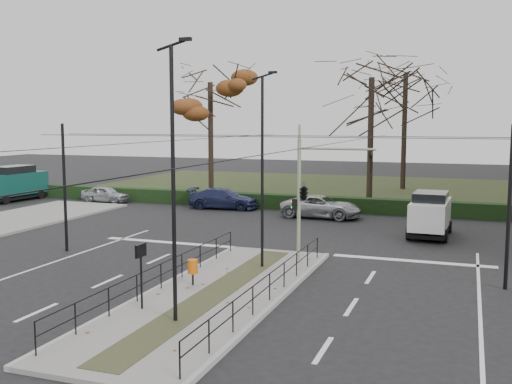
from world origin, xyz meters
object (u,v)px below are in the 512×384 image
Objects in this scene: streetlamp_median_far at (263,169)px; rust_tree at (210,83)px; bare_tree_center at (406,82)px; bare_tree_near at (372,87)px; litter_bin at (193,267)px; white_van at (430,213)px; green_van at (13,183)px; info_panel at (141,258)px; streetlamp_median_near at (174,181)px; parked_car_fourth at (321,207)px; parked_car_first at (105,194)px; parked_car_third at (224,198)px; traffic_light at (306,191)px.

rust_tree is (-12.86, 23.70, 5.15)m from streetlamp_median_far.
bare_tree_near is (-1.46, -9.60, -0.88)m from bare_tree_center.
white_van is at bearing 60.87° from litter_bin.
rust_tree reaches higher than litter_bin.
green_van is 0.42× the size of bare_tree_center.
streetlamp_median_near is at bearing -23.90° from info_panel.
litter_bin is 0.19× the size of parked_car_fourth.
streetlamp_median_far is 1.77× the size of white_van.
parked_car_fourth is (0.91, 20.59, -1.09)m from info_panel.
green_van reaches higher than parked_car_first.
white_van reaches higher than parked_car_third.
info_panel is 0.17× the size of bare_tree_near.
green_van is (-23.64, 17.46, 0.57)m from litter_bin.
streetlamp_median_far reaches higher than traffic_light.
streetlamp_median_far is (1.49, 3.49, 3.35)m from litter_bin.
streetlamp_median_far reaches higher than parked_car_fourth.
bare_tree_near reaches higher than litter_bin.
rust_tree reaches higher than streetlamp_median_near.
streetlamp_median_near is at bearing -165.30° from parked_car_third.
parked_car_fourth is 24.23m from green_van.
litter_bin is (-2.88, -5.11, -2.36)m from traffic_light.
bare_tree_near is (2.33, 25.62, 7.83)m from litter_bin.
parked_car_first is at bearing 130.84° from litter_bin.
green_van reaches higher than litter_bin.
traffic_light is at bearing -88.48° from bare_tree_near.
parked_car_third is at bearing 79.99° from parked_car_fourth.
streetlamp_median_near is 18.57m from white_van.
rust_tree reaches higher than white_van.
green_van reaches higher than parked_car_fourth.
streetlamp_median_near is (1.25, -3.76, 3.55)m from litter_bin.
litter_bin is 26.89m from bare_tree_near.
parked_car_third is 13.75m from bare_tree_near.
parked_car_fourth is 1.13× the size of white_van.
green_van is at bearing 90.79° from parked_car_third.
rust_tree is (-14.24, 22.09, 6.14)m from traffic_light.
streetlamp_median_near is 1.64× the size of parked_car_fourth.
litter_bin is 17.54m from parked_car_fourth.
bare_tree_center is at bearing 27.94° from rust_tree.
rust_tree is at bearing 122.81° from traffic_light.
white_van is (7.50, 13.45, 0.42)m from litter_bin.
traffic_light reaches higher than info_panel.
parked_car_first is (-17.95, 15.55, -3.54)m from streetlamp_median_far.
bare_tree_center is (0.91, 30.12, 6.34)m from traffic_light.
info_panel is 33.07m from rust_tree.
streetlamp_median_near is at bearing -91.90° from streetlamp_median_far.
litter_bin is at bearing 83.83° from info_panel.
green_van is (-23.31, 20.52, -0.40)m from info_panel.
streetlamp_median_far is 11.99m from white_van.
bare_tree_near is at bearing 112.98° from white_van.
parked_car_first is 0.73× the size of parked_car_fourth.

